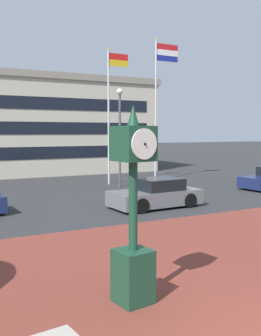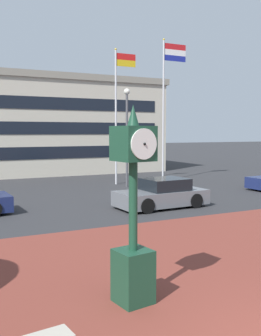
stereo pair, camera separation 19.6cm
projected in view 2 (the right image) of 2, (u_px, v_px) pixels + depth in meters
The scene contains 7 objects.
plaza_brick_paving at pixel (212, 301), 7.73m from camera, with size 44.00×13.09×0.01m, color brown.
street_clock at pixel (133, 219), 7.54m from camera, with size 0.75×0.79×3.84m.
car_street_mid at pixel (162, 194), 17.38m from camera, with size 4.12×2.09×1.28m.
flagpole_primary at pixel (118, 107), 24.70m from camera, with size 1.44×0.14×8.50m.
flagpole_secondary at pixel (166, 96), 26.19m from camera, with size 1.79×0.14×9.45m.
civic_building at pixel (14, 126), 34.35m from camera, with size 22.90×14.29×7.72m.
street_lamp_post at pixel (127, 126), 23.47m from camera, with size 0.36×0.36×5.89m.
Camera 2 is at (-4.74, -3.44, 3.33)m, focal length 42.04 mm.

